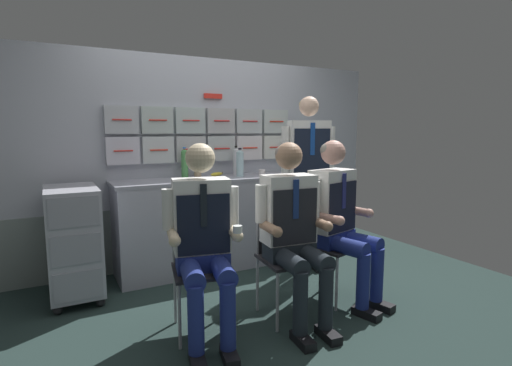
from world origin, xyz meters
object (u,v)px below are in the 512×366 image
at_px(crew_member_center, 293,223).
at_px(folding_chair_right, 324,234).
at_px(snack_banana, 217,174).
at_px(crew_member_left, 203,231).
at_px(crew_member_right, 340,213).
at_px(coffee_cup_white, 262,172).
at_px(folding_chair_center, 283,245).
at_px(service_trolley, 74,240).
at_px(folding_chair_left, 201,254).
at_px(water_bottle_tall, 236,161).
at_px(crew_member_standing, 308,167).

xyz_separation_m(crew_member_center, folding_chair_right, (0.49, 0.27, -0.20)).
xyz_separation_m(folding_chair_right, snack_banana, (-0.48, 1.20, 0.42)).
bearing_deg(crew_member_left, crew_member_right, 1.69).
bearing_deg(folding_chair_right, coffee_cup_white, 90.42).
xyz_separation_m(folding_chair_center, crew_member_center, (-0.02, -0.16, 0.20)).
relative_size(crew_member_center, snack_banana, 7.66).
height_order(crew_member_left, coffee_cup_white, crew_member_left).
xyz_separation_m(crew_member_left, crew_member_center, (0.66, -0.09, -0.00)).
relative_size(folding_chair_center, crew_member_center, 0.65).
distance_m(service_trolley, crew_member_right, 2.21).
relative_size(folding_chair_left, folding_chair_right, 1.00).
bearing_deg(folding_chair_right, crew_member_center, -150.88).
bearing_deg(folding_chair_right, crew_member_left, -170.73).
height_order(service_trolley, coffee_cup_white, coffee_cup_white).
bearing_deg(water_bottle_tall, folding_chair_left, -124.80).
bearing_deg(folding_chair_left, coffee_cup_white, 44.90).
bearing_deg(crew_member_center, water_bottle_tall, 80.55).
bearing_deg(snack_banana, crew_member_standing, -41.39).
distance_m(folding_chair_right, water_bottle_tall, 1.36).
height_order(crew_member_left, water_bottle_tall, crew_member_left).
relative_size(folding_chair_left, coffee_cup_white, 12.13).
bearing_deg(folding_chair_center, crew_member_standing, 44.05).
bearing_deg(snack_banana, crew_member_left, -115.73).
distance_m(crew_member_right, snack_banana, 1.46).
distance_m(folding_chair_center, crew_member_standing, 1.11).
relative_size(crew_member_right, crew_member_standing, 0.77).
bearing_deg(snack_banana, folding_chair_center, -89.93).
xyz_separation_m(crew_member_center, coffee_cup_white, (0.48, 1.34, 0.22)).
height_order(water_bottle_tall, snack_banana, water_bottle_tall).
height_order(folding_chair_center, crew_member_right, crew_member_right).
bearing_deg(water_bottle_tall, coffee_cup_white, -32.90).
height_order(folding_chair_left, snack_banana, snack_banana).
xyz_separation_m(folding_chair_left, crew_member_standing, (1.35, 0.61, 0.51)).
relative_size(crew_member_center, water_bottle_tall, 4.29).
bearing_deg(crew_member_right, crew_member_center, -167.07).
distance_m(folding_chair_left, water_bottle_tall, 1.62).
bearing_deg(folding_chair_right, folding_chair_left, -178.31).
xyz_separation_m(coffee_cup_white, snack_banana, (-0.47, 0.13, -0.01)).
relative_size(crew_member_left, snack_banana, 7.67).
relative_size(folding_chair_left, folding_chair_center, 1.00).
relative_size(crew_member_right, water_bottle_tall, 4.31).
bearing_deg(service_trolley, folding_chair_right, -25.87).
relative_size(folding_chair_center, folding_chair_right, 1.00).
distance_m(folding_chair_center, snack_banana, 1.38).
height_order(folding_chair_right, water_bottle_tall, water_bottle_tall).
xyz_separation_m(folding_chair_left, coffee_cup_white, (1.11, 1.10, 0.43)).
height_order(folding_chair_left, water_bottle_tall, water_bottle_tall).
bearing_deg(crew_member_center, folding_chair_center, 84.40).
relative_size(folding_chair_left, crew_member_right, 0.65).
xyz_separation_m(service_trolley, crew_member_right, (1.92, -1.06, 0.24)).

